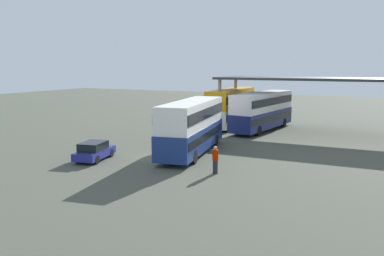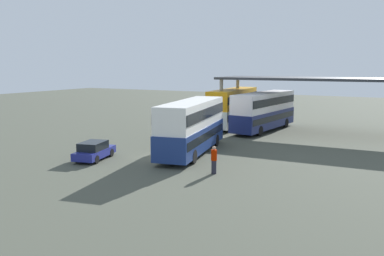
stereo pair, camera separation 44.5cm
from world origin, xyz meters
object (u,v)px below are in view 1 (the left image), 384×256
(parked_hatchback, at_px, (94,151))
(double_decker_near_canopy, at_px, (231,106))
(pedestrian_waiting, at_px, (215,160))
(double_decker_main, at_px, (192,125))
(double_decker_mid_row, at_px, (262,110))

(parked_hatchback, distance_m, double_decker_near_canopy, 20.50)
(parked_hatchback, height_order, pedestrian_waiting, pedestrian_waiting)
(parked_hatchback, xyz_separation_m, double_decker_near_canopy, (2.54, 20.27, 1.62))
(pedestrian_waiting, bearing_deg, parked_hatchback, 7.59)
(double_decker_main, bearing_deg, double_decker_near_canopy, -0.49)
(parked_hatchback, relative_size, double_decker_near_canopy, 0.37)
(double_decker_mid_row, xyz_separation_m, pedestrian_waiting, (2.77, -18.33, -1.30))
(double_decker_main, xyz_separation_m, double_decker_mid_row, (1.36, 13.54, -0.05))
(double_decker_near_canopy, relative_size, pedestrian_waiting, 6.26)
(parked_hatchback, xyz_separation_m, double_decker_mid_row, (6.62, 18.89, 1.53))
(parked_hatchback, distance_m, pedestrian_waiting, 9.41)
(double_decker_main, distance_m, double_decker_mid_row, 13.61)
(double_decker_mid_row, bearing_deg, pedestrian_waiting, -165.54)
(double_decker_mid_row, height_order, pedestrian_waiting, double_decker_mid_row)
(double_decker_main, height_order, double_decker_near_canopy, double_decker_near_canopy)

